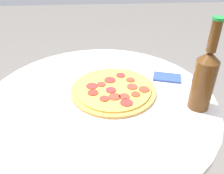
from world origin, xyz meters
TOP-DOWN VIEW (x-y plane):
  - table at (0.00, 0.00)m, footprint 0.83×0.83m
  - pizza at (-0.05, -0.05)m, footprint 0.32×0.32m
  - beer_bottle at (-0.34, 0.06)m, footprint 0.07×0.07m
  - napkin at (-0.28, -0.13)m, footprint 0.12×0.09m

SIDE VIEW (x-z plane):
  - table at x=0.00m, z-range 0.18..0.94m
  - napkin at x=-0.28m, z-range 0.76..0.77m
  - pizza at x=-0.05m, z-range 0.76..0.78m
  - beer_bottle at x=-0.34m, z-range 0.73..1.04m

